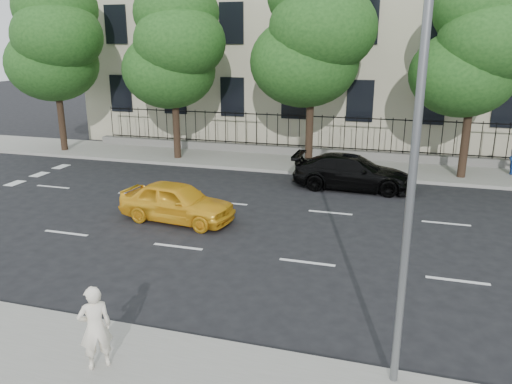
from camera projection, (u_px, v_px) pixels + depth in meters
ground at (287, 305)px, 11.85m from camera, size 120.00×120.00×0.00m
far_sidewalk at (351, 167)px, 24.69m from camera, size 60.00×4.00×0.15m
lane_markings at (320, 234)px, 16.21m from camera, size 49.60×4.62×0.01m
iron_fence at (355, 149)px, 26.08m from camera, size 30.00×0.50×2.20m
street_light at (419, 97)px, 8.07m from camera, size 0.25×3.32×8.05m
tree_a at (55, 40)px, 26.69m from camera, size 5.71×5.31×9.39m
tree_b at (175, 45)px, 24.87m from camera, size 5.53×5.12×8.97m
tree_c at (314, 33)px, 22.81m from camera, size 5.89×5.50×9.80m
tree_d at (477, 46)px, 21.07m from camera, size 5.34×4.94×8.84m
yellow_taxi at (177, 202)px, 17.26m from camera, size 4.24×2.10×1.39m
black_sedan at (352, 172)px, 21.10m from camera, size 5.00×2.06×1.45m
woman_near at (95, 327)px, 9.14m from camera, size 0.71×0.70×1.66m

